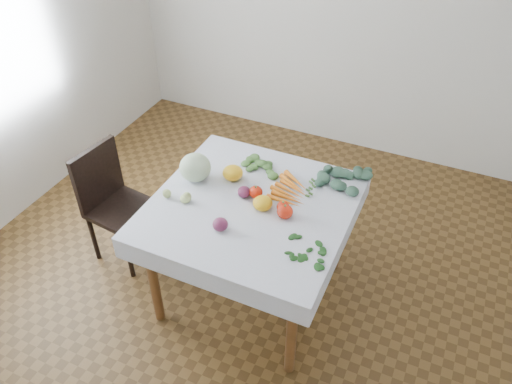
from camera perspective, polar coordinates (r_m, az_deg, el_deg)
ground at (r=3.41m, az=-0.47°, el=-11.12°), size 4.00×4.00×0.00m
table at (r=2.94m, az=-0.53°, el=-2.93°), size 1.00×1.00×0.75m
tablecloth at (r=2.87m, az=-0.54°, el=-1.46°), size 1.12×1.12×0.01m
chair at (r=3.49m, az=-16.16°, el=-0.58°), size 0.42×0.42×0.84m
cabbage at (r=3.03m, az=-6.96°, el=2.81°), size 0.24×0.24×0.17m
tomato_a at (r=2.90m, az=-0.03°, el=-0.00°), size 0.10×0.10×0.07m
tomato_b at (r=2.77m, az=3.33°, el=-2.25°), size 0.12×0.12×0.08m
tomato_c at (r=2.82m, az=0.99°, el=-1.48°), size 0.08×0.08×0.06m
tomato_d at (r=2.81m, az=3.11°, el=-1.72°), size 0.10×0.10×0.06m
heirloom_back at (r=3.04m, az=-2.67°, el=2.20°), size 0.16×0.16×0.09m
heirloom_front at (r=2.82m, az=0.77°, el=-1.28°), size 0.14×0.14×0.08m
onion_a at (r=2.91m, az=-1.37°, el=0.02°), size 0.09×0.09×0.07m
onion_b at (r=2.70m, az=-4.10°, el=-3.72°), size 0.11×0.11×0.07m
tomatillo_cluster at (r=2.91m, az=-9.04°, el=-0.65°), size 0.13×0.12×0.05m
carrot_bunch at (r=2.95m, az=3.95°, el=0.13°), size 0.22×0.30×0.03m
kale_bunch at (r=3.09m, az=9.24°, el=1.80°), size 0.35×0.26×0.04m
basil_bunch at (r=2.60m, az=5.88°, el=-6.78°), size 0.21×0.18×0.01m
dill_bunch at (r=3.17m, az=0.83°, el=3.28°), size 0.24×0.23×0.03m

